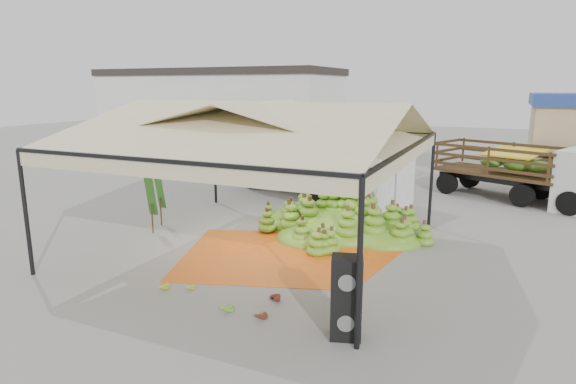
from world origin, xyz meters
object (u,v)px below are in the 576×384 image
at_px(vendor, 365,196).
at_px(speaker_stack, 346,298).
at_px(truck_left, 325,158).
at_px(truck_right, 528,167).
at_px(banana_heap, 339,213).

bearing_deg(vendor, speaker_stack, 81.54).
bearing_deg(truck_left, speaker_stack, -47.85).
bearing_deg(speaker_stack, truck_left, 95.07).
height_order(speaker_stack, vendor, vendor).
bearing_deg(truck_right, vendor, -107.14).
xyz_separation_m(banana_heap, truck_right, (5.34, 6.82, 0.75)).
relative_size(truck_left, truck_right, 1.15).
relative_size(speaker_stack, truck_right, 0.22).
bearing_deg(truck_left, banana_heap, -44.88).
distance_m(vendor, truck_left, 4.28).
bearing_deg(speaker_stack, truck_right, 59.11).
xyz_separation_m(speaker_stack, vendor, (-1.67, 7.15, 0.21)).
relative_size(vendor, truck_right, 0.28).
distance_m(banana_heap, truck_left, 5.04).
bearing_deg(banana_heap, truck_left, 115.05).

